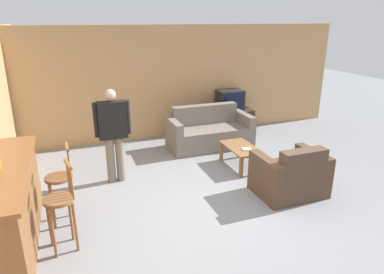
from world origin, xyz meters
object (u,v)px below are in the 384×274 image
couch_far (209,132)px  armchair_near (291,176)px  bar_chair_near (61,206)px  person_by_window (113,131)px  coffee_table (241,150)px  tv (230,101)px  tv_unit (229,121)px  bar_chair_mid (61,184)px  book_on_table (247,149)px

couch_far → armchair_near: couch_far is taller
bar_chair_near → person_by_window: 1.93m
coffee_table → tv: tv is taller
coffee_table → tv_unit: (0.73, 2.01, -0.07)m
bar_chair_mid → couch_far: 3.75m
tv → armchair_near: bearing=-98.8°
tv → person_by_window: person_by_window is taller
bar_chair_near → person_by_window: (0.88, 1.68, 0.33)m
tv_unit → book_on_table: 2.30m
person_by_window → tv: bearing=30.2°
bar_chair_mid → couch_far: bar_chair_mid is taller
coffee_table → tv: size_ratio=1.51×
bar_chair_near → tv: bar_chair_near is taller
tv_unit → tv: tv is taller
armchair_near → person_by_window: (-2.58, 1.48, 0.60)m
bar_chair_mid → book_on_table: bearing=11.6°
armchair_near → coffee_table: bearing=100.1°
bar_chair_mid → book_on_table: (3.25, 0.67, -0.17)m
bar_chair_near → armchair_near: bar_chair_near is taller
armchair_near → tv: (0.51, 3.28, 0.49)m
bar_chair_near → person_by_window: size_ratio=0.69×
bar_chair_mid → person_by_window: person_by_window is taller
bar_chair_mid → tv: (3.96, 2.85, 0.22)m
armchair_near → person_by_window: person_by_window is taller
bar_chair_near → coffee_table: 3.56m
tv → couch_far: bearing=-139.0°
tv → bar_chair_near: bearing=-138.7°
armchair_near → book_on_table: (-0.20, 1.10, 0.10)m
bar_chair_mid → person_by_window: bearing=50.1°
armchair_near → tv_unit: 3.32m
couch_far → tv: bearing=41.0°
couch_far → bar_chair_mid: bearing=-145.9°
coffee_table → person_by_window: size_ratio=0.56×
bar_chair_mid → couch_far: size_ratio=0.62×
armchair_near → person_by_window: bearing=150.1°
book_on_table → person_by_window: (-2.37, 0.38, 0.50)m
couch_far → book_on_table: 1.44m
bar_chair_near → coffee_table: bearing=24.4°
book_on_table → bar_chair_near: bearing=-158.3°
bar_chair_near → tv_unit: 5.29m
armchair_near → coffee_table: 1.28m
bar_chair_near → couch_far: (3.10, 2.72, -0.27)m
bar_chair_mid → armchair_near: size_ratio=1.07×
tv → book_on_table: size_ratio=3.01×
bar_chair_mid → tv: 4.89m
tv → person_by_window: (-3.08, -1.80, 0.11)m
tv_unit → bar_chair_mid: bearing=-144.3°
tv_unit → person_by_window: person_by_window is taller
bar_chair_mid → person_by_window: size_ratio=0.69×
tv_unit → person_by_window: 3.63m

